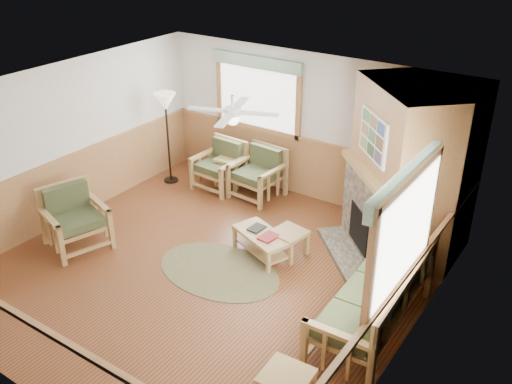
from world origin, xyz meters
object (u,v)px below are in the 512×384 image
Objects in this scene: footstool at (289,243)px; floor_lamp_left at (168,138)px; armchair_back_right at (257,174)px; sofa at (373,297)px; coffee_table at (262,244)px; end_table_chairs at (232,172)px; armchair_left at (75,219)px; armchair_back_left at (219,166)px; floor_lamp_right at (397,253)px.

footstool is 0.26× the size of floor_lamp_left.
floor_lamp_left is at bearing -162.37° from armchair_back_right.
sofa is 5.44m from floor_lamp_left.
end_table_chairs is at bearing 157.86° from coffee_table.
armchair_left is at bearing -81.45° from floor_lamp_left.
coffee_table is at bearing -43.23° from armchair_left.
floor_lamp_left reaches higher than sofa.
footstool is at bearing -119.05° from sofa.
sofa is 1.22× the size of floor_lamp_left.
sofa is at bearing -20.08° from floor_lamp_left.
armchair_back_left is at bearing 6.95° from armchair_left.
armchair_back_left is at bearing -126.90° from end_table_chairs.
sofa is 2.24× the size of coffee_table.
floor_lamp_right is at bearing -23.01° from end_table_chairs.
floor_lamp_left reaches higher than footstool.
armchair_back_left is 4.40m from floor_lamp_right.
floor_lamp_right reaches higher than armchair_back_right.
armchair_back_left reaches higher than end_table_chairs.
sofa is at bearing -27.06° from footstool.
sofa is 3.74× the size of end_table_chairs.
armchair_back_left is 0.93× the size of coffee_table.
sofa is at bearing -62.78° from armchair_left.
armchair_back_left is 3.01m from armchair_left.
footstool is (-1.79, 0.91, -0.30)m from sofa.
armchair_back_left is 2.54m from coffee_table.
armchair_back_left is 1.55× the size of end_table_chairs.
armchair_back_left is at bearing 151.55° from footstool.
coffee_table is 2.05× the size of footstool.
armchair_back_right is 1.89m from floor_lamp_left.
sofa reaches higher than armchair_left.
armchair_back_left is at bearing 163.59° from coffee_table.
coffee_table is 0.62× the size of floor_lamp_right.
armchair_left is at bearing -162.70° from floor_lamp_right.
armchair_back_right is at bearing 12.94° from floor_lamp_left.
armchair_left is 2.97m from coffee_table.
armchair_back_left is 0.51× the size of floor_lamp_left.
armchair_back_right reaches higher than armchair_back_left.
floor_lamp_left is at bearing 163.98° from footstool.
armchair_back_right is at bearing -126.47° from sofa.
armchair_back_left reaches higher than footstool.
end_table_chairs is at bearing -122.94° from sofa.
end_table_chairs is (-3.98, 2.39, -0.21)m from sofa.
floor_lamp_right is (3.31, -1.58, 0.32)m from armchair_back_right.
coffee_table is 2.54m from end_table_chairs.
coffee_table is at bearing -178.86° from floor_lamp_right.
floor_lamp_right is at bearing 21.96° from coffee_table.
floor_lamp_left is 1.15× the size of floor_lamp_right.
sofa reaches higher than end_table_chairs.
sofa is 4.77m from armchair_left.
armchair_back_right is 0.95× the size of coffee_table.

